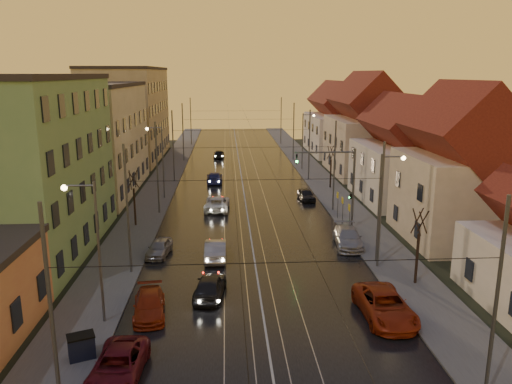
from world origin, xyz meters
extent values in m
plane|color=black|center=(0.00, 0.00, 0.00)|extent=(160.00, 160.00, 0.00)
cube|color=black|center=(0.00, 40.00, 0.02)|extent=(16.00, 120.00, 0.04)
cube|color=#4C4C4C|center=(-10.00, 40.00, 0.07)|extent=(4.00, 120.00, 0.15)
cube|color=#4C4C4C|center=(10.00, 40.00, 0.07)|extent=(4.00, 120.00, 0.15)
cube|color=gray|center=(-2.20, 40.00, 0.06)|extent=(0.06, 120.00, 0.03)
cube|color=gray|center=(-0.77, 40.00, 0.06)|extent=(0.06, 120.00, 0.03)
cube|color=gray|center=(0.77, 40.00, 0.06)|extent=(0.06, 120.00, 0.03)
cube|color=gray|center=(2.20, 40.00, 0.06)|extent=(0.06, 120.00, 0.03)
cube|color=#65925D|center=(-17.50, 14.00, 6.50)|extent=(10.00, 18.00, 13.00)
cube|color=tan|center=(-17.50, 34.00, 6.00)|extent=(10.00, 20.00, 12.00)
cube|color=#988962|center=(-17.50, 58.00, 7.00)|extent=(10.00, 24.00, 14.00)
cube|color=#BCAC90|center=(17.00, 15.00, 3.50)|extent=(8.50, 10.00, 7.00)
pyramid|color=#5A1A14|center=(17.00, 15.00, 8.90)|extent=(8.67, 10.20, 3.80)
cube|color=silver|center=(17.00, 28.00, 3.00)|extent=(9.00, 12.00, 6.00)
pyramid|color=#5A1A14|center=(17.00, 28.00, 7.60)|extent=(9.18, 12.24, 3.20)
cube|color=#BCAC90|center=(17.00, 43.00, 3.75)|extent=(9.00, 14.00, 7.50)
pyramid|color=#5A1A14|center=(17.00, 43.00, 9.50)|extent=(9.18, 14.28, 4.00)
cube|color=silver|center=(17.00, 61.00, 3.25)|extent=(9.00, 16.00, 6.50)
pyramid|color=#5A1A14|center=(17.00, 61.00, 8.25)|extent=(9.18, 16.32, 3.50)
cylinder|color=#595B60|center=(-8.60, -6.00, 4.50)|extent=(0.16, 0.16, 9.00)
cylinder|color=#595B60|center=(8.60, -6.00, 4.50)|extent=(0.16, 0.16, 9.00)
cylinder|color=#595B60|center=(-8.60, 9.00, 4.50)|extent=(0.16, 0.16, 9.00)
cylinder|color=#595B60|center=(8.60, 9.00, 4.50)|extent=(0.16, 0.16, 9.00)
cylinder|color=#595B60|center=(-8.60, 24.00, 4.50)|extent=(0.16, 0.16, 9.00)
cylinder|color=#595B60|center=(8.60, 24.00, 4.50)|extent=(0.16, 0.16, 9.00)
cylinder|color=#595B60|center=(-8.60, 39.00, 4.50)|extent=(0.16, 0.16, 9.00)
cylinder|color=#595B60|center=(8.60, 39.00, 4.50)|extent=(0.16, 0.16, 9.00)
cylinder|color=#595B60|center=(-8.60, 54.00, 4.50)|extent=(0.16, 0.16, 9.00)
cylinder|color=#595B60|center=(8.60, 54.00, 4.50)|extent=(0.16, 0.16, 9.00)
cylinder|color=#595B60|center=(-8.60, 72.00, 4.50)|extent=(0.16, 0.16, 9.00)
cylinder|color=#595B60|center=(8.60, 72.00, 4.50)|extent=(0.16, 0.16, 9.00)
cylinder|color=#595B60|center=(-8.80, 2.00, 4.00)|extent=(0.14, 0.14, 8.00)
cylinder|color=#595B60|center=(-9.60, 2.00, 7.80)|extent=(1.60, 0.10, 0.10)
sphere|color=#FFD88C|center=(-10.32, 2.00, 7.70)|extent=(0.32, 0.32, 0.32)
cylinder|color=#595B60|center=(8.80, 10.00, 4.00)|extent=(0.14, 0.14, 8.00)
cylinder|color=#595B60|center=(9.60, 10.00, 7.80)|extent=(1.60, 0.10, 0.10)
sphere|color=#FFD88C|center=(10.32, 10.00, 7.70)|extent=(0.32, 0.32, 0.32)
cylinder|color=#595B60|center=(-8.80, 30.00, 4.00)|extent=(0.14, 0.14, 8.00)
cylinder|color=#595B60|center=(-9.60, 30.00, 7.80)|extent=(1.60, 0.10, 0.10)
sphere|color=#FFD88C|center=(-10.32, 30.00, 7.70)|extent=(0.32, 0.32, 0.32)
cylinder|color=#595B60|center=(8.80, 46.00, 4.00)|extent=(0.14, 0.14, 8.00)
cylinder|color=#595B60|center=(9.60, 46.00, 7.80)|extent=(1.60, 0.10, 0.10)
sphere|color=#FFD88C|center=(10.32, 46.00, 7.70)|extent=(0.32, 0.32, 0.32)
cylinder|color=#595B60|center=(9.00, 18.00, 3.60)|extent=(0.20, 0.20, 7.20)
cylinder|color=#595B60|center=(6.40, 18.00, 6.90)|extent=(5.20, 0.14, 0.14)
imported|color=black|center=(4.00, 18.00, 6.30)|extent=(0.15, 0.18, 0.90)
sphere|color=#19FF3F|center=(4.00, 17.88, 6.15)|extent=(0.20, 0.20, 0.20)
cylinder|color=black|center=(-10.20, 20.00, 1.75)|extent=(0.18, 0.18, 3.50)
cylinder|color=black|center=(-9.97, 20.09, 4.30)|extent=(0.37, 0.92, 1.61)
cylinder|color=black|center=(-10.29, 20.23, 4.30)|extent=(0.91, 0.40, 1.61)
cylinder|color=black|center=(-10.43, 19.91, 4.30)|extent=(0.37, 0.92, 1.61)
cylinder|color=black|center=(-10.07, 19.78, 4.30)|extent=(0.84, 0.54, 1.62)
cylinder|color=black|center=(10.20, 6.00, 1.75)|extent=(0.18, 0.18, 3.50)
cylinder|color=black|center=(10.43, 6.09, 4.30)|extent=(0.37, 0.92, 1.61)
cylinder|color=black|center=(10.11, 6.23, 4.30)|extent=(0.91, 0.40, 1.61)
cylinder|color=black|center=(9.97, 5.91, 4.30)|extent=(0.37, 0.92, 1.61)
cylinder|color=black|center=(10.32, 5.78, 4.30)|extent=(0.84, 0.54, 1.62)
cylinder|color=black|center=(10.40, 34.00, 1.75)|extent=(0.18, 0.18, 3.50)
cylinder|color=black|center=(10.63, 34.09, 4.30)|extent=(0.37, 0.92, 1.61)
cylinder|color=black|center=(10.31, 34.23, 4.30)|extent=(0.91, 0.40, 1.61)
cylinder|color=black|center=(10.17, 33.91, 4.30)|extent=(0.37, 0.92, 1.61)
cylinder|color=black|center=(10.53, 33.78, 4.30)|extent=(0.84, 0.54, 1.62)
imported|color=black|center=(-3.08, 5.01, 0.72)|extent=(2.23, 4.40, 1.43)
imported|color=#949498|center=(-2.86, 11.51, 0.73)|extent=(1.55, 4.41, 1.45)
imported|color=silver|center=(-2.96, 25.10, 0.71)|extent=(2.59, 5.19, 1.41)
imported|color=navy|center=(-3.47, 37.93, 0.69)|extent=(2.00, 4.76, 1.37)
imported|color=black|center=(-3.16, 56.65, 0.68)|extent=(1.80, 4.08, 1.37)
imported|color=#560E19|center=(-6.96, -3.26, 0.65)|extent=(2.40, 4.81, 1.31)
imported|color=maroon|center=(-6.45, 2.83, 0.62)|extent=(2.23, 4.44, 1.24)
imported|color=gray|center=(-7.12, 12.44, 0.62)|extent=(1.94, 3.80, 1.24)
imported|color=#A02B10|center=(6.78, 1.68, 0.76)|extent=(2.67, 5.56, 1.53)
imported|color=#A1A2A6|center=(7.60, 13.66, 0.72)|extent=(2.47, 5.14, 1.44)
imported|color=black|center=(6.59, 28.41, 0.63)|extent=(1.79, 3.83, 1.27)
cube|color=black|center=(-9.00, -1.63, 0.70)|extent=(1.41, 1.19, 1.10)
camera|label=1|loc=(-1.96, -23.52, 13.43)|focal=35.00mm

